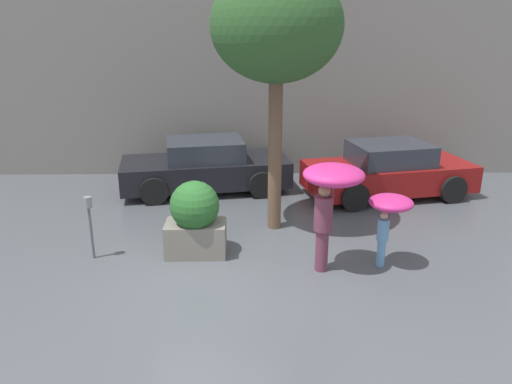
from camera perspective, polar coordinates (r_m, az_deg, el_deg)
The scene contains 9 objects.
ground_plane at distance 8.60m, azimuth -4.72°, elevation -10.13°, with size 40.00×40.00×0.00m, color #51565B.
building_facade at distance 14.07m, azimuth -3.29°, elevation 14.08°, with size 18.00×0.30×6.00m.
planter_box at distance 9.30m, azimuth -6.97°, elevation -3.00°, with size 1.12×0.91×1.43m.
person_adult at distance 8.43m, azimuth 8.59°, elevation 0.58°, with size 1.03×1.03×1.92m.
person_child at distance 8.93m, azimuth 15.01°, elevation -1.87°, with size 0.76×0.76×1.34m.
parked_car_near at distance 12.94m, azimuth -5.80°, elevation 2.88°, with size 4.47×2.50×1.34m.
parked_car_far at distance 12.92m, azimuth 14.90°, elevation 2.31°, with size 4.38×2.60×1.34m.
street_tree at distance 9.88m, azimuth 2.37°, elevation 18.21°, with size 2.53×2.53×5.17m.
parking_meter at distance 9.51m, azimuth -18.52°, elevation -2.44°, with size 0.14×0.14×1.20m.
Camera 1 is at (0.60, -7.51, 4.15)m, focal length 35.00 mm.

